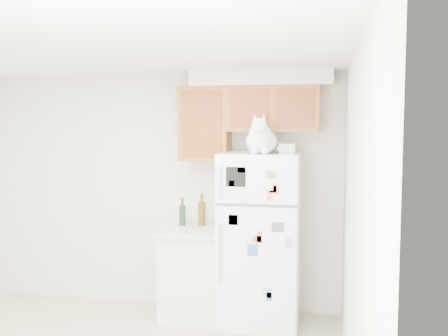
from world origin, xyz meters
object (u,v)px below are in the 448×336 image
(storage_box_back, at_px, (270,147))
(bottle_amber, at_px, (202,210))
(refrigerator, at_px, (260,239))
(base_counter, at_px, (194,272))
(cat, at_px, (261,139))
(bottle_green, at_px, (182,212))
(storage_box_front, at_px, (286,149))

(storage_box_back, height_order, bottle_amber, storage_box_back)
(refrigerator, height_order, base_counter, refrigerator)
(cat, relative_size, storage_box_back, 2.86)
(storage_box_back, xyz_separation_m, bottle_green, (-0.93, 0.16, -0.69))
(cat, bearing_deg, bottle_green, 154.83)
(storage_box_back, bearing_deg, refrigerator, -130.89)
(cat, xyz_separation_m, storage_box_front, (0.22, 0.13, -0.09))
(storage_box_back, height_order, storage_box_front, storage_box_back)
(bottle_green, bearing_deg, storage_box_front, -14.63)
(storage_box_back, bearing_deg, storage_box_front, -16.16)
(storage_box_front, bearing_deg, cat, -165.26)
(storage_box_front, bearing_deg, refrigerator, 145.50)
(refrigerator, distance_m, storage_box_back, 0.90)
(refrigerator, bearing_deg, bottle_amber, 159.80)
(storage_box_front, distance_m, bottle_green, 1.31)
(bottle_amber, bearing_deg, refrigerator, -20.20)
(storage_box_back, bearing_deg, bottle_amber, -172.42)
(base_counter, xyz_separation_m, cat, (0.72, -0.28, 1.37))
(refrigerator, relative_size, storage_box_front, 11.33)
(storage_box_back, relative_size, storage_box_front, 1.20)
(cat, relative_size, storage_box_front, 3.43)
(bottle_green, height_order, bottle_amber, bottle_amber)
(base_counter, relative_size, bottle_green, 3.18)
(base_counter, relative_size, bottle_amber, 2.75)
(cat, bearing_deg, bottle_amber, 146.36)
(storage_box_front, height_order, bottle_green, storage_box_front)
(refrigerator, bearing_deg, storage_box_back, 26.65)
(cat, xyz_separation_m, bottle_green, (-0.87, 0.41, -0.77))
(storage_box_back, bearing_deg, bottle_green, -167.06)
(storage_box_back, bearing_deg, base_counter, -159.81)
(refrigerator, height_order, bottle_green, refrigerator)
(storage_box_front, relative_size, bottle_green, 0.52)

